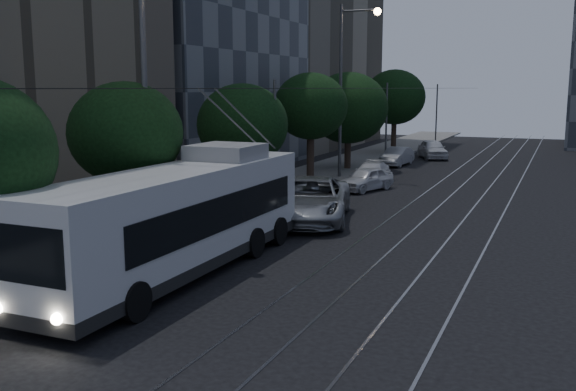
% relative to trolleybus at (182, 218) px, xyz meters
% --- Properties ---
extents(ground, '(120.00, 120.00, 0.00)m').
position_rel_trolleybus_xyz_m(ground, '(3.49, 0.81, -1.72)').
color(ground, black).
rests_on(ground, ground).
extents(sidewalk, '(5.00, 90.00, 0.15)m').
position_rel_trolleybus_xyz_m(sidewalk, '(-4.01, 20.81, -1.64)').
color(sidewalk, slate).
rests_on(sidewalk, ground).
extents(tram_rails, '(4.52, 90.00, 0.02)m').
position_rel_trolleybus_xyz_m(tram_rails, '(5.99, 20.81, -1.71)').
color(tram_rails, gray).
rests_on(tram_rails, ground).
extents(overhead_wires, '(2.23, 90.00, 6.00)m').
position_rel_trolleybus_xyz_m(overhead_wires, '(-1.49, 20.81, 1.75)').
color(overhead_wires, black).
rests_on(overhead_wires, ground).
extents(trolleybus, '(2.77, 12.55, 5.63)m').
position_rel_trolleybus_xyz_m(trolleybus, '(0.00, 0.00, 0.00)').
color(trolleybus, silver).
rests_on(trolleybus, ground).
extents(pickup_silver, '(4.69, 7.20, 1.84)m').
position_rel_trolleybus_xyz_m(pickup_silver, '(0.79, 8.81, -0.80)').
color(pickup_silver, '#9DA0A4').
rests_on(pickup_silver, ground).
extents(car_white_a, '(2.70, 4.09, 1.29)m').
position_rel_trolleybus_xyz_m(car_white_a, '(0.56, 17.67, -1.07)').
color(car_white_a, silver).
rests_on(car_white_a, ground).
extents(car_white_b, '(2.05, 4.47, 1.27)m').
position_rel_trolleybus_xyz_m(car_white_b, '(0.13, 20.31, -1.08)').
color(car_white_b, silver).
rests_on(car_white_b, ground).
extents(car_white_c, '(1.76, 4.17, 1.34)m').
position_rel_trolleybus_xyz_m(car_white_c, '(-0.69, 29.81, -1.05)').
color(car_white_c, '#AEAEB3').
rests_on(car_white_c, ground).
extents(car_white_d, '(3.41, 4.85, 1.53)m').
position_rel_trolleybus_xyz_m(car_white_d, '(0.79, 35.60, -0.95)').
color(car_white_d, silver).
rests_on(car_white_d, ground).
extents(tree_1, '(3.84, 3.84, 5.84)m').
position_rel_trolleybus_xyz_m(tree_1, '(-3.03, 1.41, 2.37)').
color(tree_1, '#31251B').
rests_on(tree_1, ground).
extents(tree_2, '(4.31, 4.31, 5.84)m').
position_rel_trolleybus_xyz_m(tree_2, '(-3.45, 10.73, 2.16)').
color(tree_2, '#31251B').
rests_on(tree_2, ground).
extents(tree_3, '(4.26, 4.26, 6.50)m').
position_rel_trolleybus_xyz_m(tree_3, '(-3.01, 18.39, 2.84)').
color(tree_3, '#31251B').
rests_on(tree_3, ground).
extents(tree_4, '(5.39, 5.39, 6.70)m').
position_rel_trolleybus_xyz_m(tree_4, '(-3.17, 25.79, 2.55)').
color(tree_4, '#31251B').
rests_on(tree_4, ground).
extents(tree_5, '(5.17, 5.17, 7.18)m').
position_rel_trolleybus_xyz_m(tree_5, '(-3.01, 37.95, 3.12)').
color(tree_5, '#31251B').
rests_on(tree_5, ground).
extents(streetlamp_near, '(2.34, 0.44, 9.63)m').
position_rel_trolleybus_xyz_m(streetlamp_near, '(-1.80, 1.42, 4.10)').
color(streetlamp_near, '#545456').
rests_on(streetlamp_near, ground).
extents(streetlamp_far, '(2.54, 0.44, 10.59)m').
position_rel_trolleybus_xyz_m(streetlamp_far, '(-1.89, 21.60, 4.62)').
color(streetlamp_far, '#545456').
rests_on(streetlamp_far, ground).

